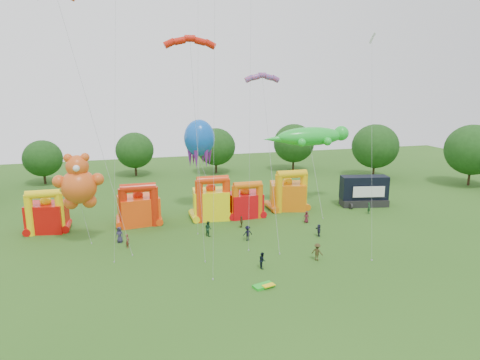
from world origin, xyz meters
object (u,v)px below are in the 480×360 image
object	(u,v)px
teddy_bear_kite	(79,185)
octopus_kite	(205,163)
bouncy_castle_0	(47,215)
bouncy_castle_2	(211,202)
spectator_4	(241,222)
spectator_0	(120,235)
stage_trailer	(364,191)
gecko_kite	(313,157)

from	to	relation	value
teddy_bear_kite	octopus_kite	distance (m)	18.97
bouncy_castle_0	teddy_bear_kite	world-z (taller)	teddy_bear_kite
bouncy_castle_2	spectator_4	size ratio (longest dim) A/B	4.15
bouncy_castle_2	spectator_0	bearing A→B (deg)	-153.87
octopus_kite	bouncy_castle_0	bearing A→B (deg)	-171.36
stage_trailer	spectator_0	size ratio (longest dim) A/B	3.86
octopus_kite	spectator_4	world-z (taller)	octopus_kite
bouncy_castle_2	spectator_4	xyz separation A→B (m)	(3.09, -4.84, -1.68)
teddy_bear_kite	gecko_kite	bearing A→B (deg)	12.26
bouncy_castle_2	spectator_4	bearing A→B (deg)	-57.46
spectator_4	octopus_kite	bearing A→B (deg)	-129.36
bouncy_castle_0	spectator_0	xyz separation A→B (m)	(9.02, -6.64, -1.25)
gecko_kite	spectator_4	bearing A→B (deg)	-153.09
gecko_kite	octopus_kite	size ratio (longest dim) A/B	1.04
octopus_kite	spectator_0	xyz separation A→B (m)	(-12.49, -9.91, -6.47)
bouncy_castle_0	bouncy_castle_2	size ratio (longest dim) A/B	0.90
bouncy_castle_0	spectator_4	size ratio (longest dim) A/B	3.74
bouncy_castle_2	octopus_kite	bearing A→B (deg)	92.51
spectator_4	stage_trailer	bearing A→B (deg)	132.78
octopus_kite	spectator_0	distance (m)	17.21
octopus_kite	teddy_bear_kite	bearing A→B (deg)	-151.63
spectator_4	teddy_bear_kite	bearing A→B (deg)	-58.81
teddy_bear_kite	gecko_kite	distance (m)	34.02
gecko_kite	spectator_0	size ratio (longest dim) A/B	7.24
bouncy_castle_0	gecko_kite	world-z (taller)	gecko_kite
bouncy_castle_0	gecko_kite	size ratio (longest dim) A/B	0.41
teddy_bear_kite	spectator_0	xyz separation A→B (m)	(4.20, -0.90, -6.26)
bouncy_castle_2	spectator_0	distance (m)	14.17
octopus_kite	spectator_0	bearing A→B (deg)	-141.56
bouncy_castle_2	spectator_0	xyz separation A→B (m)	(-12.66, -6.21, -1.48)
spectator_0	octopus_kite	bearing A→B (deg)	60.58
spectator_0	gecko_kite	bearing A→B (deg)	37.77
stage_trailer	bouncy_castle_2	bearing A→B (deg)	-179.79
bouncy_castle_2	gecko_kite	world-z (taller)	gecko_kite
bouncy_castle_2	stage_trailer	xyz separation A→B (m)	(24.49, 0.09, -0.18)
bouncy_castle_2	spectator_0	world-z (taller)	bouncy_castle_2
spectator_0	teddy_bear_kite	bearing A→B (deg)	-169.92
octopus_kite	spectator_4	xyz separation A→B (m)	(3.25, -8.54, -6.68)
stage_trailer	teddy_bear_kite	xyz separation A→B (m)	(-41.35, -5.40, 4.96)
spectator_4	bouncy_castle_2	bearing A→B (deg)	-117.64
octopus_kite	spectator_4	distance (m)	11.32
bouncy_castle_0	octopus_kite	distance (m)	22.38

